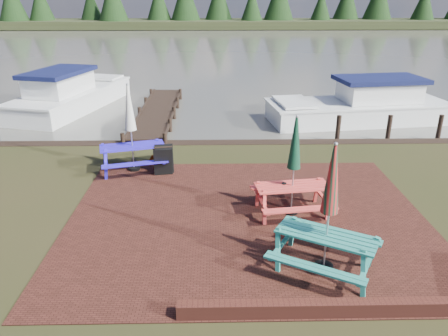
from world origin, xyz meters
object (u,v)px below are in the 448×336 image
jetty (158,111)px  boat_near (361,108)px  picnic_table_red (293,181)px  person (157,146)px  picnic_table_blue (132,142)px  chalkboard (164,160)px  picnic_table_teal (327,229)px  boat_jetty (70,96)px

jetty → boat_near: bearing=-4.8°
picnic_table_red → boat_near: bearing=55.8°
jetty → person: size_ratio=5.75×
picnic_table_blue → boat_near: bearing=19.2°
chalkboard → picnic_table_teal: bearing=-62.6°
picnic_table_teal → picnic_table_red: bearing=125.8°
chalkboard → boat_near: boat_near is taller
picnic_table_red → chalkboard: size_ratio=2.81×
picnic_table_teal → boat_near: bearing=99.0°
chalkboard → boat_jetty: 10.69m
picnic_table_red → boat_jetty: 14.91m
picnic_table_teal → chalkboard: size_ratio=2.98×
picnic_table_teal → chalkboard: bearing=156.3°
chalkboard → boat_jetty: (-5.65, 9.08, 0.00)m
picnic_table_red → boat_jetty: (-9.20, 11.73, -0.43)m
picnic_table_blue → boat_near: picnic_table_blue is taller
picnic_table_teal → picnic_table_blue: bearing=160.9°
picnic_table_red → picnic_table_blue: 5.48m
jetty → chalkboard: bearing=-81.6°
boat_jetty → jetty: bearing=-6.1°
chalkboard → jetty: size_ratio=0.10×
jetty → boat_near: boat_near is taller
chalkboard → jetty: chalkboard is taller
chalkboard → jetty: 7.45m
picnic_table_teal → person: (-4.08, 5.60, -0.17)m
picnic_table_teal → person: bearing=155.8°
picnic_table_blue → picnic_table_red: bearing=-48.3°
chalkboard → person: bearing=110.2°
boat_jetty → person: boat_jetty is taller
picnic_table_red → jetty: 11.06m
picnic_table_red → boat_near: 10.37m
picnic_table_teal → picnic_table_red: picnic_table_teal is taller
picnic_table_blue → jetty: 7.03m
picnic_table_red → person: bearing=133.5°
picnic_table_teal → picnic_table_red: 2.50m
jetty → boat_near: 9.38m
boat_jetty → boat_near: 14.11m
picnic_table_teal → chalkboard: (-3.82, 5.13, -0.49)m
picnic_table_red → boat_near: picnic_table_red is taller
picnic_table_teal → boat_near: picnic_table_teal is taller
picnic_table_teal → jetty: bearing=141.2°
boat_near → person: (-8.50, -6.13, 0.34)m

